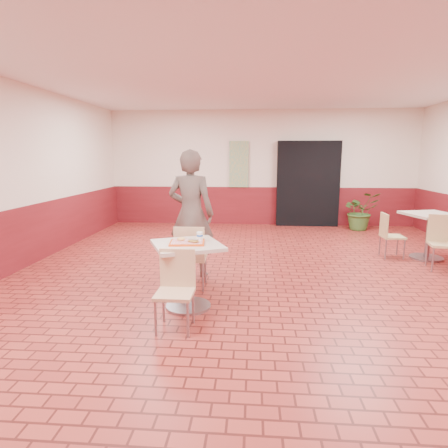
# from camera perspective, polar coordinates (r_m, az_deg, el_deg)

# --- Properties ---
(room_shell) EXTENTS (8.01, 10.01, 3.01)m
(room_shell) POSITION_cam_1_polar(r_m,az_deg,el_deg) (5.02, 6.96, 6.56)
(room_shell) COLOR maroon
(room_shell) RESTS_ON ground
(wainscot_band) EXTENTS (8.00, 10.00, 1.00)m
(wainscot_band) POSITION_cam_1_polar(r_m,az_deg,el_deg) (5.18, 6.71, -4.53)
(wainscot_band) COLOR maroon
(wainscot_band) RESTS_ON ground
(corridor_doorway) EXTENTS (1.60, 0.22, 2.20)m
(corridor_doorway) POSITION_cam_1_polar(r_m,az_deg,el_deg) (10.01, 12.66, 5.98)
(corridor_doorway) COLOR black
(corridor_doorway) RESTS_ON ground
(promo_poster) EXTENTS (0.50, 0.03, 1.20)m
(promo_poster) POSITION_cam_1_polar(r_m,az_deg,el_deg) (9.95, 2.28, 9.08)
(promo_poster) COLOR gray
(promo_poster) RESTS_ON wainscot_band
(main_table) EXTENTS (0.76, 0.76, 0.80)m
(main_table) POSITION_cam_1_polar(r_m,az_deg,el_deg) (4.53, -5.57, -6.18)
(main_table) COLOR beige
(main_table) RESTS_ON ground
(chair_main_front) EXTENTS (0.39, 0.39, 0.84)m
(chair_main_front) POSITION_cam_1_polar(r_m,az_deg,el_deg) (4.07, -7.34, -9.21)
(chair_main_front) COLOR tan
(chair_main_front) RESTS_ON ground
(chair_main_back) EXTENTS (0.42, 0.42, 0.90)m
(chair_main_back) POSITION_cam_1_polar(r_m,az_deg,el_deg) (5.17, -5.12, -4.54)
(chair_main_back) COLOR tan
(chair_main_back) RESTS_ON ground
(customer) EXTENTS (0.76, 0.55, 1.92)m
(customer) POSITION_cam_1_polar(r_m,az_deg,el_deg) (5.68, -5.03, 1.57)
(customer) COLOR brown
(customer) RESTS_ON ground
(serving_tray) EXTENTS (0.41, 0.32, 0.03)m
(serving_tray) POSITION_cam_1_polar(r_m,az_deg,el_deg) (4.46, -5.64, -2.81)
(serving_tray) COLOR #E64811
(serving_tray) RESTS_ON main_table
(ring_donut) EXTENTS (0.12, 0.12, 0.03)m
(ring_donut) POSITION_cam_1_polar(r_m,az_deg,el_deg) (4.52, -6.55, -2.28)
(ring_donut) COLOR #F3B158
(ring_donut) RESTS_ON serving_tray
(long_john_donut) EXTENTS (0.15, 0.11, 0.04)m
(long_john_donut) POSITION_cam_1_polar(r_m,az_deg,el_deg) (4.39, -4.70, -2.57)
(long_john_donut) COLOR gold
(long_john_donut) RESTS_ON serving_tray
(paper_cup) EXTENTS (0.08, 0.08, 0.09)m
(paper_cup) POSITION_cam_1_polar(r_m,az_deg,el_deg) (4.53, -3.72, -1.80)
(paper_cup) COLOR white
(paper_cup) RESTS_ON serving_tray
(second_table) EXTENTS (0.78, 0.78, 0.82)m
(second_table) POSITION_cam_1_polar(r_m,az_deg,el_deg) (7.59, 28.78, -0.57)
(second_table) COLOR #BCAA97
(second_table) RESTS_ON ground
(chair_second_left) EXTENTS (0.37, 0.37, 0.81)m
(chair_second_left) POSITION_cam_1_polar(r_m,az_deg,el_deg) (7.40, 23.84, -1.24)
(chair_second_left) COLOR #CEBB7B
(chair_second_left) RESTS_ON ground
(chair_second_front) EXTENTS (0.47, 0.47, 0.88)m
(chair_second_front) POSITION_cam_1_polar(r_m,az_deg,el_deg) (7.04, 30.28, -2.00)
(chair_second_front) COLOR tan
(chair_second_front) RESTS_ON ground
(potted_plant) EXTENTS (0.98, 0.89, 0.95)m
(potted_plant) POSITION_cam_1_polar(r_m,az_deg,el_deg) (9.87, 20.06, 1.88)
(potted_plant) COLOR #366026
(potted_plant) RESTS_ON ground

